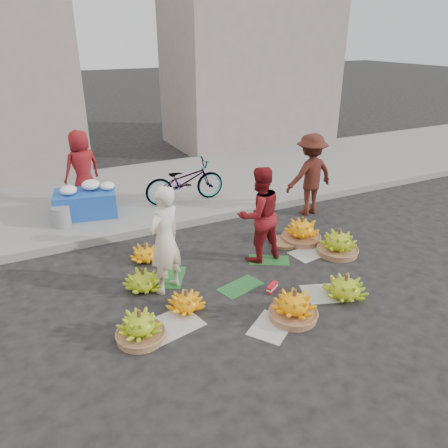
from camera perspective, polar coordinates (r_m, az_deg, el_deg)
name	(u,v)px	position (r m, az deg, el deg)	size (l,w,h in m)	color
ground	(240,279)	(6.61, 2.11, -7.16)	(80.00, 80.00, 0.00)	black
curb	(185,222)	(8.35, -5.11, 0.30)	(40.00, 0.25, 0.15)	gray
sidewalk	(151,190)	(10.21, -9.52, 4.44)	(40.00, 4.00, 0.12)	gray
building_right	(250,62)	(14.60, 3.43, 20.32)	(5.00, 3.00, 5.00)	gray
newspaper_scatter	(268,306)	(6.03, 5.80, -10.61)	(3.20, 1.80, 0.00)	beige
banana_leaves	(228,274)	(6.71, 0.53, -6.54)	(2.00, 1.00, 0.00)	#1C5626
banana_bunch_0	(186,301)	(5.88, -4.94, -10.04)	(0.62, 0.62, 0.31)	#FFA70C
banana_bunch_1	(140,327)	(5.44, -10.89, -13.07)	(0.66, 0.66, 0.41)	brown
banana_bunch_2	(294,306)	(5.75, 9.10, -10.54)	(0.61, 0.61, 0.43)	brown
banana_bunch_3	(345,287)	(6.32, 15.55, -7.96)	(0.74, 0.74, 0.37)	#7B9F16
banana_bunch_4	(338,243)	(7.47, 14.70, -2.41)	(0.75, 0.75, 0.45)	brown
banana_bunch_5	(302,231)	(7.77, 10.11, -0.88)	(0.72, 0.72, 0.46)	brown
banana_bunch_6	(143,280)	(6.38, -10.54, -7.26)	(0.56, 0.56, 0.34)	#7B9F16
banana_bunch_7	(145,254)	(7.14, -10.23, -3.83)	(0.50, 0.50, 0.31)	#FFA70C
basket_spare	(283,243)	(7.68, 7.76, -2.43)	(0.47, 0.47, 0.05)	brown
incense_stack	(272,287)	(6.34, 6.32, -8.22)	(0.23, 0.07, 0.09)	red
vendor_cream	(165,240)	(6.03, -7.75, -2.13)	(0.57, 0.37, 1.56)	#EFE4C9
vendor_red	(259,215)	(6.85, 4.61, 1.23)	(0.75, 0.59, 1.55)	maroon
man_striped	(310,175)	(8.81, 11.19, 6.34)	(1.05, 0.61, 1.63)	maroon
flower_table	(86,202)	(8.83, -17.58, 2.82)	(1.27, 0.93, 0.67)	#1945A6
grey_bucket	(61,217)	(8.50, -20.47, 0.91)	(0.32, 0.32, 0.37)	gray
flower_vendor	(82,168)	(9.33, -18.04, 7.01)	(0.74, 0.48, 1.52)	maroon
bicycle	(185,181)	(9.11, -5.17, 5.61)	(1.68, 0.59, 0.88)	gray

